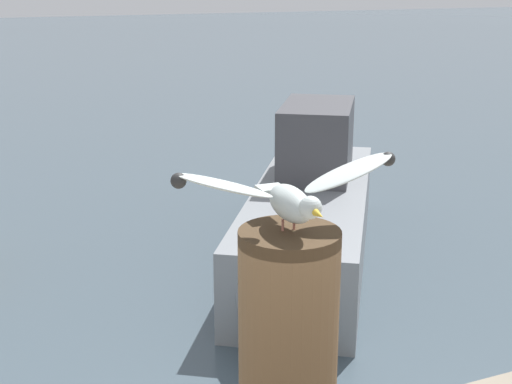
% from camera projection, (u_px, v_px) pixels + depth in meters
% --- Properties ---
extents(seagull, '(0.70, 0.39, 0.21)m').
position_uv_depth(seagull, '(291.00, 193.00, 2.06)').
color(seagull, '#C67560').
rests_on(seagull, mooring_post).
extents(boat_grey, '(3.91, 5.08, 1.85)m').
position_uv_depth(boat_grey, '(306.00, 226.00, 8.00)').
color(boat_grey, gray).
rests_on(boat_grey, ground_plane).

